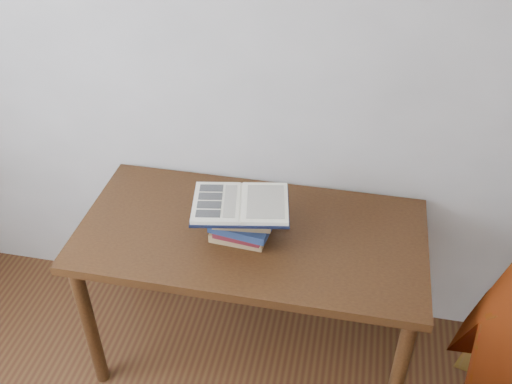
# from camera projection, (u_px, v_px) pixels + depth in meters

# --- Properties ---
(desk) EXTENTS (1.40, 0.70, 0.75)m
(desk) POSITION_uv_depth(u_px,v_px,m) (251.00, 249.00, 2.36)
(desk) COLOR #442811
(desk) RESTS_ON ground
(book_stack) EXTENTS (0.26, 0.21, 0.15)m
(book_stack) POSITION_uv_depth(u_px,v_px,m) (243.00, 222.00, 2.23)
(book_stack) COLOR #99734F
(book_stack) RESTS_ON desk
(open_book) EXTENTS (0.41, 0.32, 0.03)m
(open_book) POSITION_uv_depth(u_px,v_px,m) (241.00, 204.00, 2.17)
(open_book) COLOR black
(open_book) RESTS_ON book_stack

